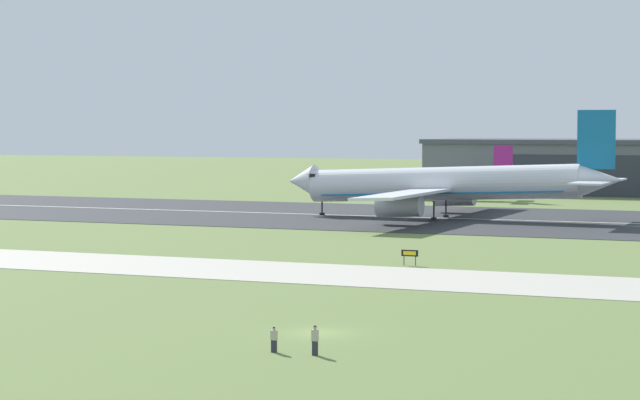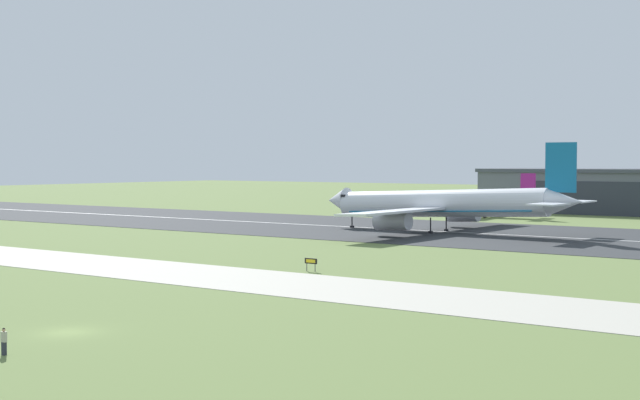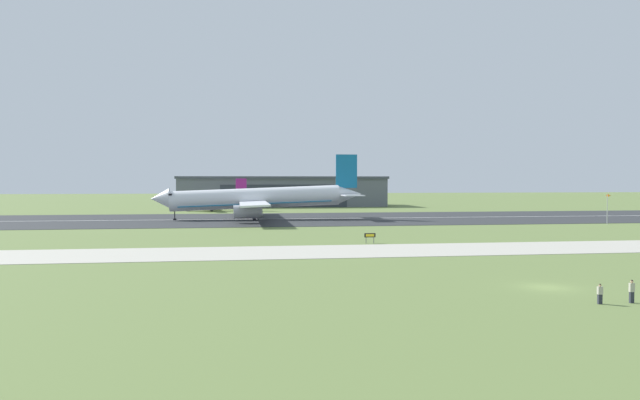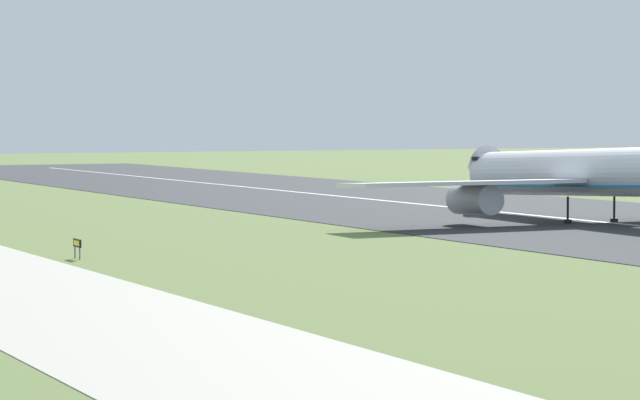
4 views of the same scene
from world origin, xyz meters
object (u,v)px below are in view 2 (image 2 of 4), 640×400
runway_sign (311,262)px  spectator_right (4,341)px  airplane_landing (442,204)px  airplane_parked_centre (488,204)px

runway_sign → spectator_right: bearing=-78.6°
airplane_landing → airplane_parked_centre: 47.86m
airplane_landing → airplane_parked_centre: size_ratio=2.39×
airplane_parked_centre → spectator_right: bearing=-76.9°
spectator_right → runway_sign: bearing=101.4°
airplane_landing → spectator_right: 112.17m
airplane_landing → runway_sign: 62.57m
airplane_parked_centre → airplane_landing: bearing=-75.5°
airplane_parked_centre → runway_sign: airplane_parked_centre is taller
airplane_landing → runway_sign: (14.37, -60.76, -3.99)m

